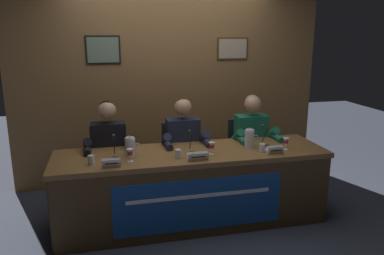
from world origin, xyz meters
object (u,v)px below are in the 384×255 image
(panelist_right, at_px, (253,140))
(panelist_center, at_px, (184,145))
(nameplate_left, at_px, (111,163))
(microphone_center, at_px, (191,146))
(water_pitcher_left_side, at_px, (130,147))
(microphone_left, at_px, (114,151))
(chair_center, at_px, (181,163))
(juice_glass_right, at_px, (286,141))
(water_cup_right, at_px, (262,148))
(chair_right, at_px, (246,158))
(juice_glass_left, at_px, (130,153))
(water_cup_left, at_px, (91,160))
(nameplate_center, at_px, (198,156))
(nameplate_right, at_px, (275,150))
(water_cup_center, at_px, (178,154))
(juice_glass_center, at_px, (212,146))
(chair_left, at_px, (110,168))
(water_pitcher_right_side, at_px, (249,138))
(document_stack_right, at_px, (274,150))
(microphone_right, at_px, (265,139))
(conference_table, at_px, (194,179))
(panelist_left, at_px, (109,150))

(panelist_right, bearing_deg, panelist_center, 180.00)
(nameplate_left, height_order, microphone_center, microphone_center)
(water_pitcher_left_side, bearing_deg, microphone_left, -174.35)
(chair_center, xyz_separation_m, juice_glass_right, (0.95, -0.71, 0.40))
(panelist_right, height_order, water_cup_right, panelist_right)
(chair_right, bearing_deg, panelist_center, -166.17)
(water_pitcher_left_side, bearing_deg, water_cup_right, -6.69)
(juice_glass_left, relative_size, water_cup_left, 1.46)
(nameplate_center, bearing_deg, nameplate_right, 1.20)
(juice_glass_left, height_order, microphone_center, microphone_center)
(water_cup_center, height_order, panelist_right, panelist_right)
(juice_glass_center, xyz_separation_m, microphone_center, (-0.18, 0.10, -0.01))
(panelist_center, bearing_deg, chair_left, 166.17)
(water_cup_right, distance_m, water_pitcher_right_side, 0.20)
(chair_left, distance_m, nameplate_right, 1.83)
(microphone_center, height_order, document_stack_right, microphone_center)
(water_cup_left, distance_m, microphone_right, 1.78)
(microphone_center, xyz_separation_m, panelist_right, (0.83, 0.40, -0.11))
(chair_right, relative_size, nameplate_right, 5.37)
(juice_glass_right, bearing_deg, nameplate_right, -146.04)
(nameplate_left, relative_size, microphone_left, 0.77)
(water_cup_right, height_order, water_pitcher_left_side, water_pitcher_left_side)
(conference_table, xyz_separation_m, water_pitcher_left_side, (-0.61, 0.09, 0.34))
(water_cup_center, xyz_separation_m, nameplate_right, (0.96, -0.09, 0.00))
(water_cup_right, bearing_deg, chair_right, 80.29)
(nameplate_center, height_order, water_cup_right, water_cup_right)
(conference_table, bearing_deg, chair_right, 39.53)
(juice_glass_left, distance_m, juice_glass_right, 1.58)
(water_cup_left, bearing_deg, microphone_right, 5.68)
(panelist_left, xyz_separation_m, nameplate_center, (0.80, -0.64, 0.08))
(nameplate_center, distance_m, microphone_right, 0.86)
(juice_glass_left, xyz_separation_m, water_cup_center, (0.45, 0.00, -0.05))
(chair_left, xyz_separation_m, microphone_left, (0.05, -0.59, 0.39))
(microphone_left, xyz_separation_m, water_cup_right, (1.45, -0.14, -0.04))
(water_cup_center, xyz_separation_m, water_pitcher_right_side, (0.79, 0.18, 0.06))
(conference_table, xyz_separation_m, juice_glass_right, (0.95, -0.04, 0.34))
(conference_table, distance_m, juice_glass_center, 0.38)
(chair_left, height_order, nameplate_left, chair_left)
(panelist_right, bearing_deg, juice_glass_left, -159.63)
(water_pitcher_left_side, bearing_deg, panelist_center, 31.75)
(water_cup_center, bearing_deg, conference_table, 19.29)
(water_cup_right, bearing_deg, microphone_right, 58.28)
(nameplate_left, height_order, panelist_right, panelist_right)
(conference_table, relative_size, panelist_right, 2.22)
(chair_center, bearing_deg, nameplate_right, -46.42)
(chair_center, height_order, microphone_center, microphone_center)
(microphone_left, bearing_deg, document_stack_right, -4.16)
(water_pitcher_left_side, bearing_deg, water_cup_center, -18.98)
(chair_center, xyz_separation_m, nameplate_center, (-0.01, -0.84, 0.35))
(chair_left, distance_m, water_cup_center, 1.03)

